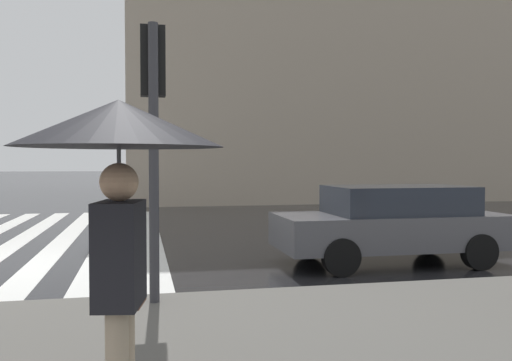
{
  "coord_description": "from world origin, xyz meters",
  "views": [
    {
      "loc": [
        -9.97,
        -2.66,
        1.83
      ],
      "look_at": [
        3.72,
        -5.59,
        1.37
      ],
      "focal_mm": 37.86,
      "sensor_mm": 36.0,
      "label": 1
    }
  ],
  "objects": [
    {
      "name": "zebra_crossing",
      "position": [
        4.0,
        0.62,
        0.0
      ],
      "size": [
        13.0,
        7.5,
        0.01
      ],
      "color": "silver",
      "rests_on": "ground_plane"
    },
    {
      "name": "haussmann_block_corner",
      "position": [
        20.47,
        -15.45,
        9.63
      ],
      "size": [
        15.93,
        26.74,
        19.67
      ],
      "color": "tan",
      "rests_on": "ground_plane"
    },
    {
      "name": "traffic_signal_post",
      "position": [
        -3.29,
        -2.82,
        2.56
      ],
      "size": [
        0.44,
        0.3,
        3.34
      ],
      "color": "#333338",
      "rests_on": "sidewalk_pavement"
    },
    {
      "name": "car_dark_grey",
      "position": [
        -1.0,
        -7.1,
        0.76
      ],
      "size": [
        1.85,
        4.1,
        1.41
      ],
      "color": "#4C4C51",
      "rests_on": "ground_plane"
    },
    {
      "name": "pedestrian_with_floral_umbrella",
      "position": [
        -6.8,
        -2.54,
        1.85
      ],
      "size": [
        1.2,
        1.2,
        2.04
      ],
      "color": "black",
      "rests_on": "sidewalk_pavement"
    }
  ]
}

